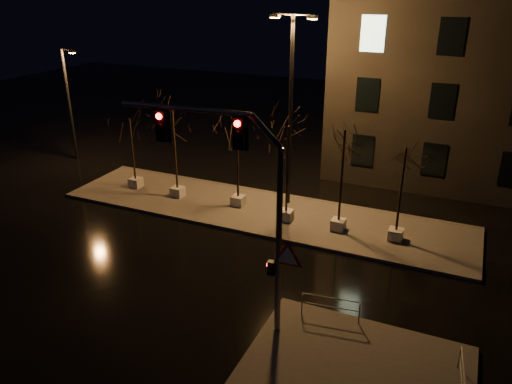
% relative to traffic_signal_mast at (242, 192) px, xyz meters
% --- Properties ---
extents(ground, '(90.00, 90.00, 0.00)m').
position_rel_traffic_signal_mast_xyz_m(ground, '(-3.26, 2.93, -5.18)').
color(ground, black).
rests_on(ground, ground).
extents(median, '(22.00, 5.00, 0.15)m').
position_rel_traffic_signal_mast_xyz_m(median, '(-3.26, 8.93, -5.11)').
color(median, '#4D4A45').
rests_on(median, ground).
extents(sidewalk_corner, '(7.00, 5.00, 0.15)m').
position_rel_traffic_signal_mast_xyz_m(sidewalk_corner, '(4.24, -0.57, -5.11)').
color(sidewalk_corner, '#4D4A45').
rests_on(sidewalk_corner, ground).
extents(tree_0, '(1.80, 1.80, 4.24)m').
position_rel_traffic_signal_mast_xyz_m(tree_0, '(-11.26, 8.92, -1.81)').
color(tree_0, '#B9B5AD').
rests_on(tree_0, median).
extents(tree_1, '(1.80, 1.80, 5.12)m').
position_rel_traffic_signal_mast_xyz_m(tree_1, '(-8.25, 8.73, -1.14)').
color(tree_1, '#B9B5AD').
rests_on(tree_1, median).
extents(tree_2, '(1.80, 1.80, 4.28)m').
position_rel_traffic_signal_mast_xyz_m(tree_2, '(-4.58, 9.00, -1.78)').
color(tree_2, '#B9B5AD').
rests_on(tree_2, median).
extents(tree_3, '(1.80, 1.80, 5.07)m').
position_rel_traffic_signal_mast_xyz_m(tree_3, '(-1.55, 8.33, -1.19)').
color(tree_3, '#B9B5AD').
rests_on(tree_3, median).
extents(tree_4, '(1.80, 1.80, 5.22)m').
position_rel_traffic_signal_mast_xyz_m(tree_4, '(1.16, 8.38, -1.07)').
color(tree_4, '#B9B5AD').
rests_on(tree_4, median).
extents(tree_5, '(1.80, 1.80, 4.70)m').
position_rel_traffic_signal_mast_xyz_m(tree_5, '(3.90, 8.45, -1.46)').
color(tree_5, '#B9B5AD').
rests_on(tree_5, median).
extents(traffic_signal_mast, '(6.27, 0.59, 7.66)m').
position_rel_traffic_signal_mast_xyz_m(traffic_signal_mast, '(0.00, 0.00, 0.00)').
color(traffic_signal_mast, '#56585E').
rests_on(traffic_signal_mast, sidewalk_corner).
extents(streetlight_main, '(2.46, 0.48, 9.85)m').
position_rel_traffic_signal_mast_xyz_m(streetlight_main, '(-2.23, 10.46, 0.65)').
color(streetlight_main, black).
rests_on(streetlight_main, median).
extents(streetlight_far, '(1.45, 0.53, 7.47)m').
position_rel_traffic_signal_mast_xyz_m(streetlight_far, '(-18.26, 11.78, -1.07)').
color(streetlight_far, black).
rests_on(streetlight_far, ground).
extents(guard_rail_a, '(2.08, 0.31, 0.91)m').
position_rel_traffic_signal_mast_xyz_m(guard_rail_a, '(2.75, 1.43, -4.44)').
color(guard_rail_a, '#56585E').
rests_on(guard_rail_a, sidewalk_corner).
extents(guard_rail_b, '(0.24, 1.79, 0.85)m').
position_rel_traffic_signal_mast_xyz_m(guard_rail_b, '(7.24, -0.24, -4.48)').
color(guard_rail_b, '#56585E').
rests_on(guard_rail_b, sidewalk_corner).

